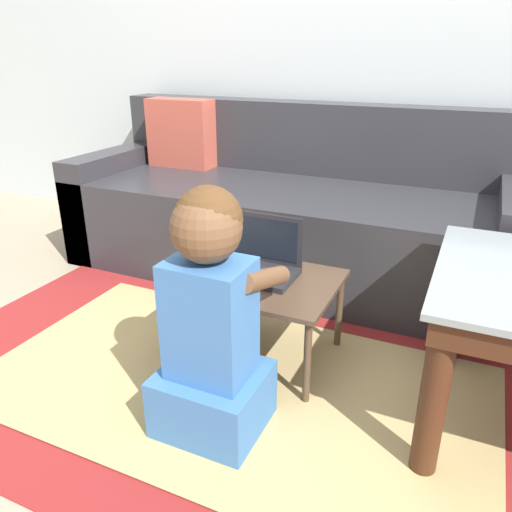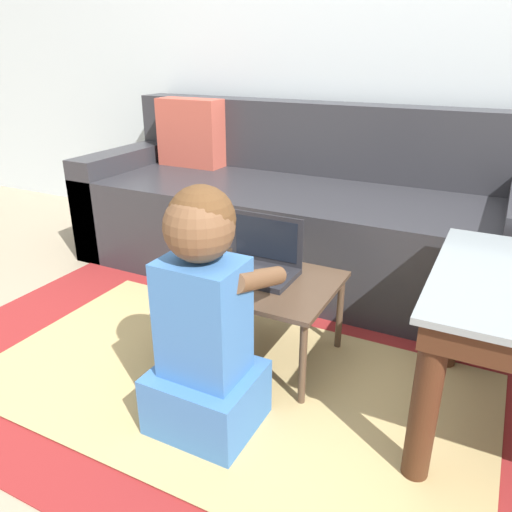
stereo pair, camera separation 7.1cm
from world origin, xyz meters
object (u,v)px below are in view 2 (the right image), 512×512
object	(u,v)px
couch	(296,214)
person_seated	(205,322)
laptop_desk	(256,287)
laptop	(257,265)
computer_mouse	(209,262)

from	to	relation	value
couch	person_seated	size ratio (longest dim) A/B	2.92
laptop_desk	laptop	distance (m)	0.08
couch	person_seated	world-z (taller)	couch
computer_mouse	couch	bearing A→B (deg)	89.39
couch	laptop	bearing A→B (deg)	-76.93
couch	laptop_desk	distance (m)	0.83
couch	laptop	distance (m)	0.80
laptop_desk	laptop	size ratio (longest dim) A/B	2.00
person_seated	computer_mouse	bearing A→B (deg)	120.67
laptop_desk	computer_mouse	bearing A→B (deg)	174.83
laptop_desk	laptop	world-z (taller)	laptop
laptop_desk	person_seated	xyz separation A→B (m)	(0.04, -0.39, 0.07)
computer_mouse	person_seated	bearing A→B (deg)	-59.33
person_seated	laptop_desk	bearing A→B (deg)	95.93
laptop	person_seated	world-z (taller)	person_seated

